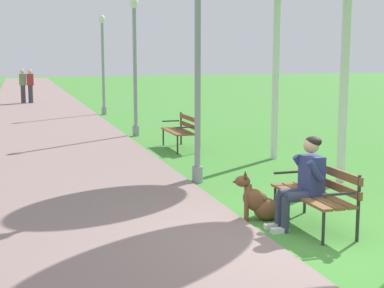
{
  "coord_description": "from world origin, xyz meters",
  "views": [
    {
      "loc": [
        -3.27,
        -6.17,
        2.31
      ],
      "look_at": [
        -0.62,
        2.53,
        0.9
      ],
      "focal_mm": 53.64,
      "sensor_mm": 36.0,
      "label": 1
    }
  ],
  "objects": [
    {
      "name": "ground_plane",
      "position": [
        0.0,
        0.0,
        0.0
      ],
      "size": [
        120.0,
        120.0,
        0.0
      ],
      "primitive_type": "plane",
      "color": "#478E38"
    },
    {
      "name": "lamp_post_mid",
      "position": [
        -0.03,
        10.02,
        2.03
      ],
      "size": [
        0.24,
        0.24,
        3.92
      ],
      "color": "gray",
      "rests_on": "ground"
    },
    {
      "name": "pedestrian_distant",
      "position": [
        -2.99,
        22.59,
        0.84
      ],
      "size": [
        0.32,
        0.22,
        1.65
      ],
      "color": "#383842",
      "rests_on": "ground"
    },
    {
      "name": "dog_brown",
      "position": [
        -0.07,
        1.07,
        0.26
      ],
      "size": [
        0.81,
        0.42,
        0.71
      ],
      "color": "brown",
      "rests_on": "ground"
    },
    {
      "name": "park_bench_mid",
      "position": [
        0.6,
        7.39,
        0.51
      ],
      "size": [
        0.55,
        1.5,
        0.85
      ],
      "color": "brown",
      "rests_on": "ground"
    },
    {
      "name": "park_bench_near",
      "position": [
        0.55,
        0.53,
        0.51
      ],
      "size": [
        0.55,
        1.5,
        0.85
      ],
      "color": "brown",
      "rests_on": "ground"
    },
    {
      "name": "paved_path",
      "position": [
        -2.34,
        24.0,
        0.02
      ],
      "size": [
        4.06,
        60.0,
        0.04
      ],
      "primitive_type": "cube",
      "color": "gray",
      "rests_on": "ground"
    },
    {
      "name": "pedestrian_further_distant",
      "position": [
        -2.65,
        22.5,
        0.84
      ],
      "size": [
        0.32,
        0.22,
        1.65
      ],
      "color": "#383842",
      "rests_on": "ground"
    },
    {
      "name": "person_seated_on_near_bench",
      "position": [
        0.34,
        0.53,
        0.68
      ],
      "size": [
        0.74,
        0.49,
        1.25
      ],
      "color": "#33384C",
      "rests_on": "ground"
    },
    {
      "name": "lamp_post_near",
      "position": [
        -0.17,
        3.64,
        2.06
      ],
      "size": [
        0.24,
        0.24,
        3.97
      ],
      "color": "gray",
      "rests_on": "ground"
    },
    {
      "name": "lamp_post_far",
      "position": [
        -0.03,
        16.32,
        1.99
      ],
      "size": [
        0.24,
        0.24,
        3.84
      ],
      "color": "gray",
      "rests_on": "ground"
    }
  ]
}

